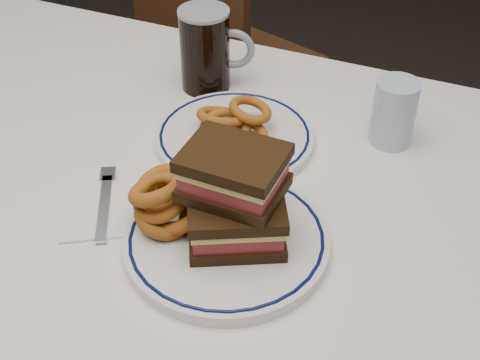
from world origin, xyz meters
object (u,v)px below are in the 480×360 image
at_px(far_plate, 234,137).
at_px(reuben_sandwich, 235,197).
at_px(beer_mug, 207,49).
at_px(main_plate, 227,240).
at_px(chair_far, 218,56).

bearing_deg(far_plate, reuben_sandwich, -66.30).
bearing_deg(far_plate, beer_mug, 129.10).
bearing_deg(reuben_sandwich, far_plate, 113.70).
relative_size(main_plate, reuben_sandwich, 1.77).
distance_m(main_plate, far_plate, 0.24).
height_order(beer_mug, far_plate, beer_mug).
distance_m(chair_far, main_plate, 1.08).
xyz_separation_m(reuben_sandwich, far_plate, (-0.10, 0.22, -0.07)).
bearing_deg(main_plate, reuben_sandwich, 48.61).
bearing_deg(beer_mug, main_plate, -61.32).
relative_size(reuben_sandwich, far_plate, 0.61).
distance_m(chair_far, beer_mug, 0.72).
relative_size(chair_far, beer_mug, 5.68).
relative_size(main_plate, far_plate, 1.08).
bearing_deg(chair_far, reuben_sandwich, -63.88).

